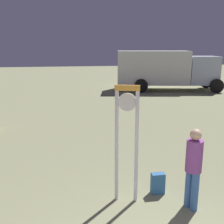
{
  "coord_description": "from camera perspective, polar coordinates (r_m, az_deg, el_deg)",
  "views": [
    {
      "loc": [
        -1.33,
        -2.25,
        2.98
      ],
      "look_at": [
        -0.1,
        5.0,
        1.2
      ],
      "focal_mm": 43.59,
      "sensor_mm": 36.0,
      "label": 1
    }
  ],
  "objects": [
    {
      "name": "box_truck_near",
      "position": [
        19.27,
        11.0,
        8.95
      ],
      "size": [
        7.26,
        3.57,
        2.68
      ],
      "color": "silver",
      "rests_on": "ground_plane"
    },
    {
      "name": "backpack",
      "position": [
        5.89,
        9.55,
        -14.56
      ],
      "size": [
        0.27,
        0.19,
        0.44
      ],
      "color": "#32669A",
      "rests_on": "ground_plane"
    },
    {
      "name": "standing_clock",
      "position": [
        5.13,
        3.11,
        -4.6
      ],
      "size": [
        0.46,
        0.21,
        2.3
      ],
      "color": "white",
      "rests_on": "ground_plane"
    },
    {
      "name": "person_near_clock",
      "position": [
        5.26,
        16.72,
        -10.64
      ],
      "size": [
        0.3,
        0.3,
        1.56
      ],
      "color": "#3E68AA",
      "rests_on": "ground_plane"
    }
  ]
}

